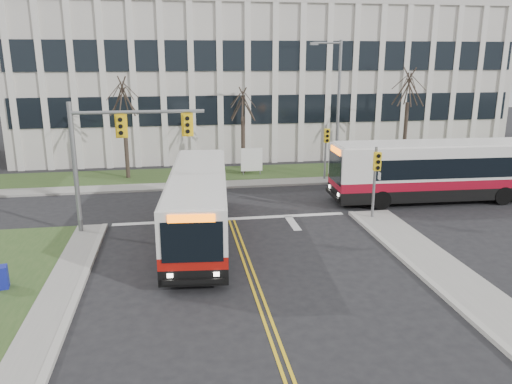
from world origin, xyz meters
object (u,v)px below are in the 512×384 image
Objects in this scene: streetlight at (336,102)px; directory_sign at (252,160)px; bus_main at (199,206)px; bus_cross at (441,172)px; newspaper_box_blue at (1,279)px.

directory_sign is at bearing 166.77° from streetlight.
directory_sign is at bearing 75.01° from bus_main.
bus_cross is at bearing -56.07° from streetlight.
streetlight is at bearing 29.98° from newspaper_box_blue.
newspaper_box_blue is (-7.28, -4.38, -1.05)m from bus_main.
streetlight reaches higher than bus_cross.
bus_main is (-9.79, -10.49, -3.67)m from streetlight.
newspaper_box_blue is (-17.07, -14.87, -4.72)m from streetlight.
streetlight is 8.58m from bus_cross.
bus_cross is (14.16, 4.00, 0.16)m from bus_main.
streetlight reaches higher than newspaper_box_blue.
newspaper_box_blue is at bearing -66.62° from bus_cross.
streetlight is at bearing -13.23° from directory_sign.
directory_sign is 2.11× the size of newspaper_box_blue.
directory_sign is 12.54m from bus_main.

